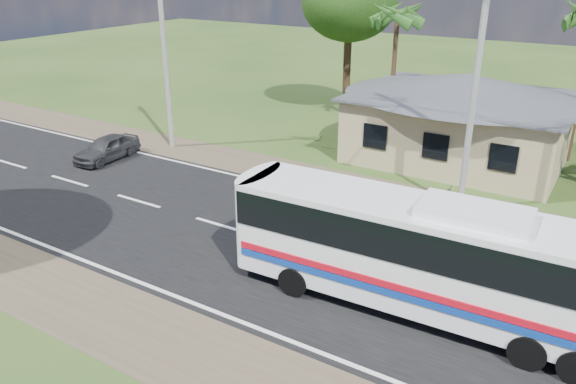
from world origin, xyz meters
name	(u,v)px	position (x,y,z in m)	size (l,w,h in m)	color
ground	(322,255)	(0.00, 0.00, 0.00)	(120.00, 120.00, 0.00)	#274017
road	(322,255)	(0.00, 0.00, 0.01)	(120.00, 16.00, 0.03)	black
house	(462,108)	(1.00, 13.00, 2.64)	(12.40, 10.00, 5.00)	tan
utility_poles	(468,70)	(2.67, 6.49, 5.77)	(32.80, 2.22, 11.00)	#9E9E99
palm_far	(398,15)	(-4.00, 16.00, 6.68)	(2.80, 2.80, 7.70)	#47301E
tree_behind_house	(350,2)	(-8.00, 18.00, 7.12)	(6.00, 6.00, 9.61)	#47301E
coach_bus	(433,251)	(4.28, -1.40, 2.08)	(11.79, 2.91, 3.63)	white
motorcycle	(438,195)	(2.08, 6.40, 0.46)	(0.61, 1.74, 0.91)	black
small_car	(107,148)	(-14.33, 3.10, 0.63)	(1.50, 3.72, 1.27)	#28282A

